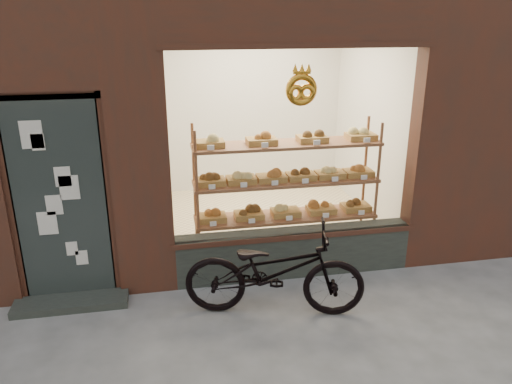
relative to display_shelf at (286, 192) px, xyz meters
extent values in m
cube|color=#232624|center=(0.00, -0.42, -0.59)|extent=(2.70, 0.25, 0.55)
cube|color=#272E2E|center=(-2.45, -0.49, 0.23)|extent=(0.90, 0.04, 2.15)
cube|color=#232624|center=(-2.45, -0.65, -0.83)|extent=(1.15, 0.35, 0.08)
torus|color=orange|center=(0.00, -0.53, 1.28)|extent=(0.33, 0.07, 0.33)
cube|color=brown|center=(0.00, 0.00, -0.82)|extent=(2.20, 0.45, 0.04)
cube|color=brown|center=(0.00, 0.00, -0.32)|extent=(2.20, 0.45, 0.03)
cube|color=brown|center=(0.00, 0.00, 0.13)|extent=(2.20, 0.45, 0.04)
cube|color=brown|center=(0.00, 0.00, 0.58)|extent=(2.20, 0.45, 0.04)
cylinder|color=brown|center=(-1.07, -0.19, -0.02)|extent=(0.04, 0.04, 1.70)
cylinder|color=brown|center=(1.07, -0.19, -0.02)|extent=(0.04, 0.04, 1.70)
cylinder|color=brown|center=(-1.07, 0.20, -0.02)|extent=(0.04, 0.04, 1.70)
cylinder|color=brown|center=(1.07, 0.20, -0.02)|extent=(0.04, 0.04, 1.70)
cube|color=brown|center=(-0.90, 0.00, -0.26)|extent=(0.34, 0.24, 0.07)
sphere|color=#94461B|center=(-0.90, 0.00, -0.18)|extent=(0.11, 0.11, 0.11)
cube|color=white|center=(-0.90, -0.18, -0.26)|extent=(0.07, 0.01, 0.05)
cube|color=brown|center=(-0.45, 0.00, -0.26)|extent=(0.34, 0.24, 0.07)
sphere|color=#483116|center=(-0.45, 0.00, -0.18)|extent=(0.11, 0.11, 0.11)
cube|color=white|center=(-0.45, -0.18, -0.26)|extent=(0.07, 0.01, 0.05)
cube|color=brown|center=(0.00, 0.00, -0.26)|extent=(0.34, 0.24, 0.07)
sphere|color=tan|center=(0.00, 0.00, -0.18)|extent=(0.11, 0.11, 0.11)
cube|color=white|center=(0.00, -0.18, -0.26)|extent=(0.07, 0.01, 0.05)
cube|color=brown|center=(0.45, 0.00, -0.26)|extent=(0.34, 0.24, 0.07)
sphere|color=#94461B|center=(0.45, 0.00, -0.18)|extent=(0.11, 0.11, 0.11)
cube|color=white|center=(0.45, -0.18, -0.26)|extent=(0.07, 0.01, 0.05)
cube|color=brown|center=(0.90, 0.00, -0.26)|extent=(0.34, 0.24, 0.07)
sphere|color=#483116|center=(0.90, 0.00, -0.18)|extent=(0.11, 0.11, 0.11)
cube|color=white|center=(0.90, -0.18, -0.26)|extent=(0.08, 0.01, 0.05)
cube|color=brown|center=(-0.90, 0.00, 0.19)|extent=(0.34, 0.24, 0.07)
sphere|color=#483116|center=(-0.90, 0.00, 0.27)|extent=(0.11, 0.11, 0.11)
cube|color=white|center=(-0.90, -0.18, 0.19)|extent=(0.07, 0.01, 0.06)
cube|color=brown|center=(-0.54, 0.00, 0.19)|extent=(0.34, 0.24, 0.07)
sphere|color=tan|center=(-0.54, 0.00, 0.27)|extent=(0.11, 0.11, 0.11)
cube|color=white|center=(-0.54, -0.18, 0.19)|extent=(0.08, 0.01, 0.06)
cube|color=brown|center=(-0.18, 0.00, 0.19)|extent=(0.34, 0.24, 0.07)
sphere|color=#94461B|center=(-0.18, 0.00, 0.27)|extent=(0.11, 0.11, 0.11)
cube|color=white|center=(-0.18, -0.18, 0.19)|extent=(0.07, 0.01, 0.06)
cube|color=brown|center=(0.18, 0.00, 0.19)|extent=(0.34, 0.24, 0.07)
sphere|color=#483116|center=(0.18, 0.00, 0.27)|extent=(0.11, 0.11, 0.11)
cube|color=white|center=(0.18, -0.18, 0.19)|extent=(0.07, 0.01, 0.06)
cube|color=brown|center=(0.54, 0.00, 0.19)|extent=(0.34, 0.24, 0.07)
sphere|color=tan|center=(0.54, 0.00, 0.27)|extent=(0.11, 0.11, 0.11)
cube|color=white|center=(0.54, -0.18, 0.19)|extent=(0.08, 0.01, 0.06)
cube|color=brown|center=(0.90, 0.00, 0.19)|extent=(0.34, 0.24, 0.07)
sphere|color=#94461B|center=(0.90, 0.00, 0.27)|extent=(0.11, 0.11, 0.11)
cube|color=white|center=(0.90, -0.18, 0.19)|extent=(0.08, 0.01, 0.06)
cube|color=brown|center=(-0.90, 0.00, 0.64)|extent=(0.34, 0.24, 0.07)
sphere|color=tan|center=(-0.90, 0.00, 0.72)|extent=(0.11, 0.11, 0.11)
cube|color=white|center=(-0.90, -0.18, 0.64)|extent=(0.07, 0.01, 0.06)
cube|color=brown|center=(-0.30, 0.00, 0.64)|extent=(0.34, 0.24, 0.07)
sphere|color=#94461B|center=(-0.30, 0.00, 0.72)|extent=(0.11, 0.11, 0.11)
cube|color=white|center=(-0.30, -0.18, 0.64)|extent=(0.08, 0.01, 0.06)
cube|color=brown|center=(0.30, 0.00, 0.64)|extent=(0.34, 0.24, 0.07)
sphere|color=#483116|center=(0.30, 0.00, 0.72)|extent=(0.11, 0.11, 0.11)
cube|color=white|center=(0.30, -0.18, 0.64)|extent=(0.07, 0.01, 0.06)
cube|color=brown|center=(0.90, 0.00, 0.64)|extent=(0.34, 0.24, 0.07)
sphere|color=tan|center=(0.90, 0.00, 0.72)|extent=(0.11, 0.11, 0.11)
cube|color=white|center=(0.90, -0.18, 0.64)|extent=(0.08, 0.01, 0.06)
imported|color=black|center=(-0.40, -1.16, -0.39)|extent=(1.89, 1.03, 0.94)
camera|label=1|loc=(-1.41, -5.43, 2.02)|focal=35.00mm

